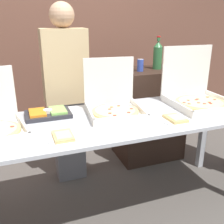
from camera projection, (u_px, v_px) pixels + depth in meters
name	position (u px, v px, depth m)	size (l,w,h in m)	color
ground_plane	(112.00, 210.00, 2.24)	(16.00, 16.00, 0.00)	#514C47
brick_wall_behind	(65.00, 30.00, 3.26)	(10.00, 0.06, 2.80)	brown
buffet_table	(112.00, 130.00, 1.98)	(2.40, 0.78, 0.84)	#B7BABF
pizza_box_near_right	(197.00, 95.00, 2.25)	(0.50, 0.51, 0.48)	silver
pizza_box_near_left	(113.00, 104.00, 2.04)	(0.46, 0.47, 0.41)	silver
paper_plate_front_right	(63.00, 136.00, 1.62)	(0.21, 0.21, 0.03)	white
paper_plate_front_center	(175.00, 119.00, 1.91)	(0.23, 0.23, 0.03)	white
veggie_tray	(48.00, 113.00, 1.99)	(0.34, 0.23, 0.05)	#28282D
sideboard_podium	(149.00, 114.00, 2.99)	(0.71, 0.51, 1.03)	black
soda_bottle	(158.00, 55.00, 2.78)	(0.10, 0.10, 0.34)	#2D6638
soda_can_silver	(129.00, 64.00, 2.75)	(0.07, 0.07, 0.12)	silver
soda_can_colored	(140.00, 65.00, 2.69)	(0.07, 0.07, 0.12)	#334CB2
person_guest_cap	(66.00, 94.00, 2.45)	(0.40, 0.22, 1.68)	slate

